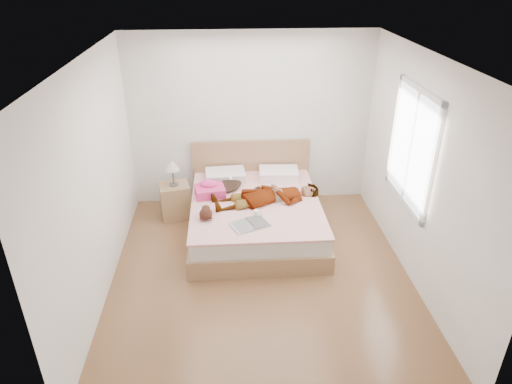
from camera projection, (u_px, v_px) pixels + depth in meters
ground at (261, 274)px, 5.60m from camera, size 4.00×4.00×0.00m
woman at (268, 193)px, 6.20m from camera, size 1.61×0.87×0.21m
hair at (226, 184)px, 6.59m from camera, size 0.59×0.65×0.08m
phone at (230, 177)px, 6.49m from camera, size 0.06×0.09×0.05m
room_shell at (412, 148)px, 5.29m from camera, size 4.00×4.00×4.00m
bed at (255, 213)px, 6.39m from camera, size 1.80×2.08×1.00m
towel at (210, 189)px, 6.33m from camera, size 0.45×0.38×0.21m
magazine at (250, 224)px, 5.65m from camera, size 0.55×0.47×0.03m
coffee_mug at (257, 213)px, 5.82m from camera, size 0.12×0.09×0.09m
plush_toy at (206, 213)px, 5.77m from camera, size 0.17×0.26×0.14m
nightstand at (175, 198)px, 6.73m from camera, size 0.49×0.45×0.91m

